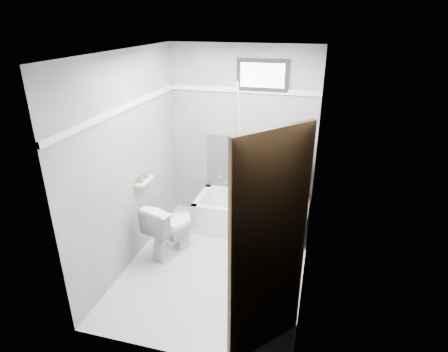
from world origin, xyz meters
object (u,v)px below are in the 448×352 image
(bathtub, at_px, (251,215))
(soap_bottle_a, at_px, (141,178))
(office_chair, at_px, (280,191))
(toilet, at_px, (170,227))
(door, at_px, (298,278))
(soap_bottle_b, at_px, (146,174))

(bathtub, bearing_deg, soap_bottle_a, -144.80)
(office_chair, distance_m, toilet, 1.49)
(door, relative_size, soap_bottle_b, 20.68)
(office_chair, bearing_deg, soap_bottle_a, -127.13)
(bathtub, relative_size, toilet, 2.16)
(soap_bottle_a, height_order, soap_bottle_b, soap_bottle_a)
(toilet, height_order, soap_bottle_a, soap_bottle_a)
(bathtub, distance_m, toilet, 1.17)
(toilet, relative_size, soap_bottle_a, 6.03)
(soap_bottle_b, bearing_deg, bathtub, 30.36)
(bathtub, height_order, toilet, toilet)
(office_chair, relative_size, soap_bottle_a, 8.08)
(soap_bottle_a, bearing_deg, office_chair, 29.82)
(soap_bottle_b, bearing_deg, toilet, -18.13)
(door, relative_size, soap_bottle_a, 17.39)
(toilet, distance_m, soap_bottle_b, 0.70)
(bathtub, xyz_separation_m, soap_bottle_a, (-1.17, -0.83, 0.76))
(bathtub, distance_m, door, 2.46)
(soap_bottle_a, relative_size, soap_bottle_b, 1.19)
(door, xyz_separation_m, soap_bottle_b, (-1.92, 1.52, -0.04))
(soap_bottle_a, bearing_deg, soap_bottle_b, 90.00)
(toilet, bearing_deg, bathtub, -120.23)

